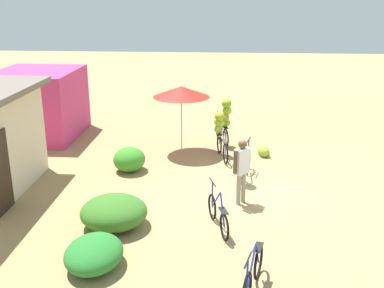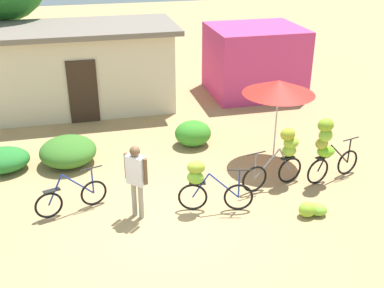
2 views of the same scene
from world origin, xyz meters
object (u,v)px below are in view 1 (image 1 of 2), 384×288
object	(u,v)px
banana_pile_on_ground	(264,151)
person_vendor	(242,165)
bicycle_leftmost	(253,275)
market_umbrella	(181,92)
bicycle_near_pile	(218,215)
bicycle_rightmost	(225,118)
shop_pink	(39,104)
bicycle_center_loaded	(243,158)
bicycle_by_shop	(220,131)

from	to	relation	value
banana_pile_on_ground	person_vendor	size ratio (longest dim) A/B	0.44
bicycle_leftmost	banana_pile_on_ground	distance (m)	7.38
banana_pile_on_ground	person_vendor	world-z (taller)	person_vendor
market_umbrella	bicycle_near_pile	bearing A→B (deg)	-166.08
bicycle_near_pile	bicycle_leftmost	bearing A→B (deg)	-164.20
market_umbrella	bicycle_rightmost	distance (m)	1.91
market_umbrella	shop_pink	bearing A→B (deg)	75.47
bicycle_center_loaded	bicycle_by_shop	world-z (taller)	bicycle_by_shop
shop_pink	bicycle_near_pile	distance (m)	9.44
market_umbrella	bicycle_center_loaded	world-z (taller)	market_umbrella
bicycle_near_pile	person_vendor	distance (m)	1.63
bicycle_leftmost	person_vendor	distance (m)	3.74
bicycle_center_loaded	shop_pink	bearing A→B (deg)	62.29
banana_pile_on_ground	shop_pink	bearing A→B (deg)	78.69
bicycle_center_loaded	banana_pile_on_ground	xyz separation A→B (m)	(2.22, -0.76, -0.55)
bicycle_near_pile	bicycle_center_loaded	xyz separation A→B (m)	(2.82, -0.64, 0.35)
bicycle_rightmost	bicycle_leftmost	bearing A→B (deg)	-176.31
bicycle_leftmost	person_vendor	size ratio (longest dim) A/B	0.94
market_umbrella	person_vendor	bearing A→B (deg)	-154.52
bicycle_near_pile	shop_pink	bearing A→B (deg)	44.98
person_vendor	bicycle_rightmost	bearing A→B (deg)	5.36
bicycle_by_shop	person_vendor	bearing A→B (deg)	-170.83
bicycle_by_shop	bicycle_leftmost	bearing A→B (deg)	-174.65
bicycle_rightmost	banana_pile_on_ground	distance (m)	1.80
shop_pink	bicycle_near_pile	size ratio (longest dim) A/B	2.06
shop_pink	bicycle_rightmost	world-z (taller)	shop_pink
market_umbrella	bicycle_leftmost	world-z (taller)	market_umbrella
market_umbrella	bicycle_near_pile	world-z (taller)	market_umbrella
shop_pink	banana_pile_on_ground	xyz separation A→B (m)	(-1.61, -8.05, -1.07)
bicycle_rightmost	person_vendor	xyz separation A→B (m)	(-4.61, -0.43, 0.05)
bicycle_center_loaded	banana_pile_on_ground	world-z (taller)	bicycle_center_loaded
bicycle_near_pile	bicycle_center_loaded	bearing A→B (deg)	-12.86
bicycle_near_pile	bicycle_center_loaded	distance (m)	2.91
market_umbrella	person_vendor	size ratio (longest dim) A/B	1.31
bicycle_center_loaded	bicycle_by_shop	distance (m)	2.22
bicycle_near_pile	bicycle_rightmost	distance (m)	6.01
banana_pile_on_ground	bicycle_leftmost	bearing A→B (deg)	174.13
market_umbrella	bicycle_leftmost	xyz separation A→B (m)	(-7.57, -1.96, -1.67)
bicycle_by_shop	shop_pink	bearing A→B (deg)	75.51
market_umbrella	bicycle_by_shop	world-z (taller)	market_umbrella
bicycle_leftmost	bicycle_rightmost	size ratio (longest dim) A/B	0.93
bicycle_leftmost	bicycle_by_shop	distance (m)	7.29
banana_pile_on_ground	bicycle_near_pile	bearing A→B (deg)	164.40
bicycle_rightmost	bicycle_near_pile	bearing A→B (deg)	178.86
bicycle_near_pile	bicycle_by_shop	distance (m)	4.96
shop_pink	bicycle_by_shop	distance (m)	6.84
market_umbrella	person_vendor	xyz separation A→B (m)	(-3.89, -1.86, -1.00)
bicycle_by_shop	bicycle_rightmost	world-z (taller)	bicycle_rightmost
shop_pink	bicycle_near_pile	xyz separation A→B (m)	(-6.65, -6.64, -0.87)
shop_pink	banana_pile_on_ground	distance (m)	8.28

